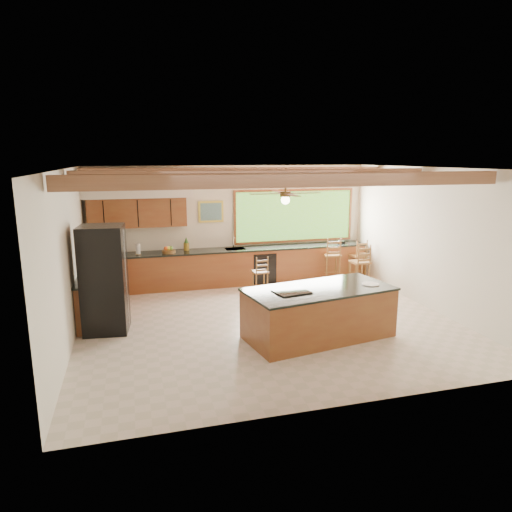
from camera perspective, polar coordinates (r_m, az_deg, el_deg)
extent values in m
plane|color=beige|center=(9.14, 1.52, -8.24)|extent=(7.20, 7.20, 0.00)
cube|color=beige|center=(11.84, -3.01, 3.97)|extent=(7.20, 0.04, 3.00)
cube|color=beige|center=(5.79, 11.01, -5.04)|extent=(7.20, 0.04, 3.00)
cube|color=beige|center=(8.44, -22.51, -0.32)|extent=(0.04, 6.50, 3.00)
cube|color=beige|center=(10.35, 21.02, 1.98)|extent=(0.04, 6.50, 3.00)
cube|color=#916548|center=(8.57, 1.64, 10.91)|extent=(7.20, 6.50, 0.04)
cube|color=#906448|center=(7.06, 5.48, 9.44)|extent=(7.10, 0.15, 0.22)
cube|color=#906448|center=(9.05, 0.69, 10.10)|extent=(7.10, 0.15, 0.22)
cube|color=#906448|center=(10.79, -1.99, 10.44)|extent=(7.10, 0.15, 0.22)
cube|color=brown|center=(11.33, -14.56, 5.27)|extent=(2.30, 0.35, 0.70)
cube|color=beige|center=(11.21, -14.72, 8.27)|extent=(2.60, 0.50, 0.48)
cylinder|color=#FFEABF|center=(11.23, -18.25, 6.89)|extent=(0.10, 0.10, 0.01)
cylinder|color=#FFEABF|center=(11.25, -11.07, 7.28)|extent=(0.10, 0.10, 0.01)
cube|color=#77A73B|center=(12.26, 4.82, 5.03)|extent=(3.20, 0.04, 1.30)
cube|color=gold|center=(11.66, -5.66, 5.54)|extent=(0.64, 0.03, 0.54)
cube|color=#3F735C|center=(11.64, -5.64, 5.53)|extent=(0.54, 0.01, 0.44)
cube|color=brown|center=(11.71, -2.60, -1.40)|extent=(7.00, 0.65, 0.88)
cube|color=black|center=(11.61, -2.62, 0.81)|extent=(7.04, 0.69, 0.04)
cube|color=brown|center=(9.96, -19.17, -4.53)|extent=(0.65, 2.35, 0.88)
cube|color=black|center=(9.84, -19.36, -1.97)|extent=(0.69, 2.39, 0.04)
cube|color=black|center=(11.58, 1.15, -1.65)|extent=(0.60, 0.02, 0.78)
cube|color=silver|center=(11.61, -2.62, 0.83)|extent=(0.50, 0.38, 0.03)
cylinder|color=silver|center=(11.77, -2.84, 1.81)|extent=(0.03, 0.03, 0.30)
cylinder|color=silver|center=(11.65, -2.74, 2.35)|extent=(0.03, 0.20, 0.03)
cylinder|color=silver|center=(11.25, -14.53, 0.84)|extent=(0.11, 0.11, 0.26)
cylinder|color=#1A411B|center=(11.30, -16.67, 0.61)|extent=(0.06, 0.06, 0.20)
cylinder|color=#1A411B|center=(11.43, -16.09, 0.73)|extent=(0.05, 0.05, 0.19)
cube|color=black|center=(12.54, 10.54, 1.77)|extent=(0.22, 0.19, 0.09)
cube|color=brown|center=(8.36, 7.84, -7.16)|extent=(2.76, 1.63, 0.88)
cube|color=black|center=(8.22, 7.93, -4.14)|extent=(2.80, 1.67, 0.04)
cube|color=black|center=(7.92, 4.47, -4.46)|extent=(0.65, 0.55, 0.02)
cylinder|color=silver|center=(8.63, 14.11, -3.42)|extent=(0.32, 0.32, 0.02)
cube|color=black|center=(8.86, -18.44, -2.78)|extent=(0.85, 0.83, 2.00)
cube|color=silver|center=(8.84, -15.93, -2.65)|extent=(0.03, 0.06, 1.84)
cube|color=brown|center=(10.67, 0.52, -1.98)|extent=(0.35, 0.35, 0.04)
cylinder|color=brown|center=(10.58, 0.01, -3.77)|extent=(0.03, 0.03, 0.56)
cylinder|color=brown|center=(10.65, 1.42, -3.66)|extent=(0.03, 0.03, 0.56)
cylinder|color=brown|center=(10.83, -0.37, -3.38)|extent=(0.03, 0.03, 0.56)
cylinder|color=brown|center=(10.90, 1.01, -3.28)|extent=(0.03, 0.03, 0.56)
cube|color=brown|center=(12.00, 9.45, 0.14)|extent=(0.49, 0.49, 0.04)
cylinder|color=brown|center=(11.87, 8.98, -1.81)|extent=(0.04, 0.04, 0.69)
cylinder|color=brown|center=(12.01, 10.45, -1.70)|extent=(0.04, 0.04, 0.69)
cylinder|color=brown|center=(12.17, 8.34, -1.44)|extent=(0.04, 0.04, 0.69)
cylinder|color=brown|center=(12.30, 9.77, -1.34)|extent=(0.04, 0.04, 0.69)
cube|color=brown|center=(12.34, 12.60, 0.08)|extent=(0.44, 0.44, 0.04)
cylinder|color=brown|center=(12.22, 12.22, -1.67)|extent=(0.04, 0.04, 0.64)
cylinder|color=brown|center=(12.36, 13.49, -1.57)|extent=(0.04, 0.04, 0.64)
cylinder|color=brown|center=(12.48, 11.57, -1.35)|extent=(0.04, 0.04, 0.64)
cylinder|color=brown|center=(12.62, 12.82, -1.25)|extent=(0.04, 0.04, 0.64)
cube|color=brown|center=(11.43, 12.87, -0.73)|extent=(0.43, 0.43, 0.04)
cylinder|color=brown|center=(11.30, 12.44, -2.73)|extent=(0.04, 0.04, 0.67)
cylinder|color=brown|center=(11.45, 13.89, -2.60)|extent=(0.04, 0.04, 0.67)
cylinder|color=brown|center=(11.58, 11.70, -2.34)|extent=(0.04, 0.04, 0.67)
cylinder|color=brown|center=(11.72, 13.12, -2.22)|extent=(0.04, 0.04, 0.67)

